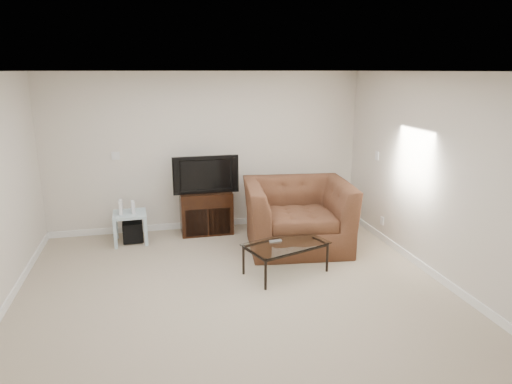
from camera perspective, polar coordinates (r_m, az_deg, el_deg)
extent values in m
plane|color=tan|center=(5.36, -2.39, -12.94)|extent=(5.00, 5.00, 0.00)
plane|color=white|center=(4.74, -2.72, 14.84)|extent=(5.00, 5.00, 0.00)
cube|color=silver|center=(7.32, -6.13, 4.99)|extent=(5.00, 0.02, 2.50)
cube|color=silver|center=(5.88, 22.18, 1.48)|extent=(0.02, 5.00, 2.50)
cube|color=white|center=(7.28, -17.15, 4.35)|extent=(0.12, 0.02, 0.12)
cube|color=white|center=(7.21, 14.90, 4.41)|extent=(0.02, 0.09, 0.13)
cube|color=white|center=(7.18, 15.49, -3.50)|extent=(0.02, 0.08, 0.12)
cube|color=black|center=(7.21, -6.29, -0.81)|extent=(0.42, 0.29, 0.06)
imported|color=black|center=(7.12, -6.39, 2.34)|extent=(0.94, 0.20, 0.58)
cube|color=black|center=(7.14, -15.14, -4.75)|extent=(0.31, 0.31, 0.29)
cube|color=white|center=(6.98, -16.54, -1.83)|extent=(0.05, 0.15, 0.21)
cube|color=silver|center=(6.98, -15.12, -1.84)|extent=(0.06, 0.14, 0.18)
imported|color=#533522|center=(6.60, 5.24, -1.48)|extent=(1.58, 1.13, 1.30)
cube|color=#B2B2B7|center=(5.84, 2.46, -6.12)|extent=(0.16, 0.06, 0.02)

